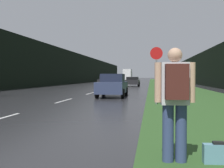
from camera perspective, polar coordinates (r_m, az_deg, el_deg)
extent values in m
cube|color=#2D5123|center=(41.33, 11.66, -0.39)|extent=(6.00, 240.00, 0.02)
cube|color=silver|center=(16.09, -9.70, -3.35)|extent=(0.12, 3.00, 0.01)
cube|color=silver|center=(22.85, -4.40, -1.90)|extent=(0.12, 3.00, 0.01)
cube|color=black|center=(53.51, -8.93, 3.27)|extent=(2.00, 140.00, 6.03)
cube|color=black|center=(51.97, 17.56, 2.77)|extent=(2.00, 140.00, 5.12)
cylinder|color=slate|center=(13.77, 8.98, 0.39)|extent=(0.07, 0.07, 2.19)
cylinder|color=#B71414|center=(13.81, 9.01, 6.19)|extent=(0.60, 0.02, 0.60)
cylinder|color=navy|center=(4.57, 11.31, -9.88)|extent=(0.18, 0.18, 0.92)
cylinder|color=navy|center=(4.60, 13.85, -9.83)|extent=(0.18, 0.18, 0.92)
cube|color=silver|center=(4.50, 12.64, 0.08)|extent=(0.44, 0.26, 0.66)
sphere|color=tan|center=(4.51, 12.67, 5.75)|extent=(0.23, 0.23, 0.23)
cylinder|color=tan|center=(4.47, 9.29, 0.33)|extent=(0.10, 0.10, 0.63)
cylinder|color=tan|center=(4.54, 15.93, 0.31)|extent=(0.10, 0.10, 0.63)
cube|color=#471E19|center=(4.29, 13.03, 0.46)|extent=(0.35, 0.20, 0.53)
cube|color=#6093A8|center=(4.75, 20.78, -13.24)|extent=(0.46, 0.18, 0.32)
cube|color=black|center=(4.71, 20.80, -11.12)|extent=(0.17, 0.12, 0.04)
cube|color=#2D3856|center=(18.87, 0.09, -0.68)|extent=(1.73, 4.07, 0.73)
cube|color=#1B2134|center=(19.05, 0.17, 1.26)|extent=(1.47, 1.83, 0.54)
cylinder|color=black|center=(17.54, 2.20, -1.94)|extent=(0.20, 0.61, 0.61)
cylinder|color=black|center=(17.77, -3.09, -1.90)|extent=(0.20, 0.61, 0.61)
cylinder|color=black|center=(20.04, 2.91, -1.51)|extent=(0.20, 0.61, 0.61)
cylinder|color=black|center=(20.25, -1.74, -1.48)|extent=(0.20, 0.61, 0.61)
cube|color=black|center=(39.63, 4.16, 0.40)|extent=(1.90, 4.45, 0.61)
cube|color=black|center=(39.85, 4.19, 1.15)|extent=(1.62, 2.00, 0.42)
cylinder|color=black|center=(38.21, 5.38, -0.06)|extent=(0.20, 0.63, 0.63)
cylinder|color=black|center=(38.33, 2.68, -0.05)|extent=(0.20, 0.63, 0.63)
cylinder|color=black|center=(40.97, 5.55, 0.05)|extent=(0.20, 0.63, 0.63)
cylinder|color=black|center=(41.08, 3.03, 0.06)|extent=(0.20, 0.63, 0.63)
cube|color=black|center=(44.85, -1.31, 0.54)|extent=(1.94, 4.39, 0.64)
cube|color=black|center=(44.63, -1.35, 1.25)|extent=(1.65, 1.97, 0.46)
cylinder|color=black|center=(46.35, -2.17, 0.21)|extent=(0.20, 0.61, 0.61)
cylinder|color=black|center=(46.07, 0.10, 0.21)|extent=(0.20, 0.61, 0.61)
cylinder|color=black|center=(43.68, -2.79, 0.13)|extent=(0.20, 0.61, 0.61)
cylinder|color=black|center=(43.38, -0.39, 0.13)|extent=(0.20, 0.61, 0.61)
cube|color=gray|center=(91.21, 3.36, 1.68)|extent=(2.31, 2.16, 2.42)
cube|color=silver|center=(87.31, 3.16, 1.95)|extent=(2.43, 5.67, 3.23)
cylinder|color=black|center=(91.10, 2.63, 0.94)|extent=(0.28, 0.90, 0.90)
cylinder|color=black|center=(90.92, 4.08, 0.94)|extent=(0.28, 0.90, 0.90)
cylinder|color=black|center=(86.00, 2.32, 0.91)|extent=(0.28, 0.90, 0.90)
cylinder|color=black|center=(85.81, 3.85, 0.91)|extent=(0.28, 0.90, 0.90)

